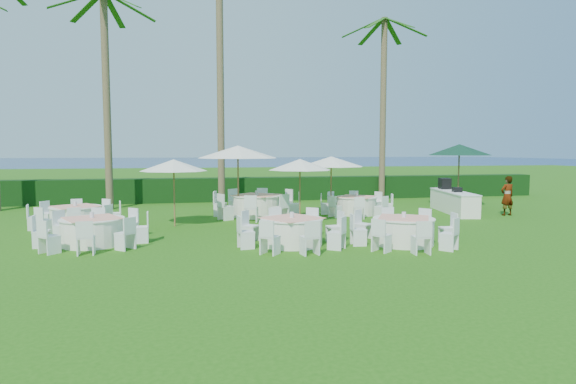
{
  "coord_description": "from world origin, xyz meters",
  "views": [
    {
      "loc": [
        -2.27,
        -12.76,
        2.62
      ],
      "look_at": [
        0.78,
        2.02,
        1.3
      ],
      "focal_mm": 30.0,
      "sensor_mm": 36.0,
      "label": 1
    }
  ],
  "objects_px": {
    "banquet_table_f": "(356,205)",
    "umbrella_a": "(174,165)",
    "banquet_table_e": "(257,205)",
    "banquet_table_d": "(76,216)",
    "banquet_table_c": "(404,230)",
    "staff_person": "(507,196)",
    "umbrella_green": "(459,150)",
    "banquet_table_a": "(92,231)",
    "umbrella_c": "(238,152)",
    "buffet_table": "(453,201)",
    "umbrella_d": "(331,162)",
    "banquet_table_b": "(292,231)",
    "umbrella_b": "(300,165)"
  },
  "relations": [
    {
      "from": "banquet_table_f",
      "to": "umbrella_a",
      "type": "distance_m",
      "value": 7.56
    },
    {
      "from": "banquet_table_e",
      "to": "banquet_table_d",
      "type": "bearing_deg",
      "value": -166.79
    },
    {
      "from": "banquet_table_c",
      "to": "banquet_table_e",
      "type": "height_order",
      "value": "banquet_table_e"
    },
    {
      "from": "banquet_table_c",
      "to": "staff_person",
      "type": "distance_m",
      "value": 8.14
    },
    {
      "from": "banquet_table_c",
      "to": "umbrella_green",
      "type": "height_order",
      "value": "umbrella_green"
    },
    {
      "from": "banquet_table_a",
      "to": "umbrella_c",
      "type": "distance_m",
      "value": 6.7
    },
    {
      "from": "banquet_table_a",
      "to": "buffet_table",
      "type": "xyz_separation_m",
      "value": [
        13.49,
        4.27,
        0.09
      ]
    },
    {
      "from": "banquet_table_f",
      "to": "umbrella_c",
      "type": "xyz_separation_m",
      "value": [
        -4.82,
        -0.06,
        2.16
      ]
    },
    {
      "from": "umbrella_a",
      "to": "staff_person",
      "type": "height_order",
      "value": "umbrella_a"
    },
    {
      "from": "banquet_table_d",
      "to": "banquet_table_a",
      "type": "bearing_deg",
      "value": -70.83
    },
    {
      "from": "banquet_table_d",
      "to": "banquet_table_f",
      "type": "height_order",
      "value": "banquet_table_f"
    },
    {
      "from": "banquet_table_e",
      "to": "buffet_table",
      "type": "height_order",
      "value": "buffet_table"
    },
    {
      "from": "banquet_table_d",
      "to": "umbrella_c",
      "type": "relative_size",
      "value": 0.95
    },
    {
      "from": "banquet_table_c",
      "to": "umbrella_c",
      "type": "height_order",
      "value": "umbrella_c"
    },
    {
      "from": "umbrella_a",
      "to": "banquet_table_a",
      "type": "bearing_deg",
      "value": -126.7
    },
    {
      "from": "umbrella_c",
      "to": "buffet_table",
      "type": "height_order",
      "value": "umbrella_c"
    },
    {
      "from": "umbrella_a",
      "to": "umbrella_d",
      "type": "distance_m",
      "value": 6.34
    },
    {
      "from": "umbrella_c",
      "to": "banquet_table_d",
      "type": "bearing_deg",
      "value": -167.83
    },
    {
      "from": "umbrella_c",
      "to": "buffet_table",
      "type": "relative_size",
      "value": 0.77
    },
    {
      "from": "banquet_table_f",
      "to": "umbrella_c",
      "type": "height_order",
      "value": "umbrella_c"
    },
    {
      "from": "umbrella_a",
      "to": "umbrella_d",
      "type": "height_order",
      "value": "umbrella_d"
    },
    {
      "from": "banquet_table_e",
      "to": "umbrella_c",
      "type": "xyz_separation_m",
      "value": [
        -0.76,
        -0.29,
        2.09
      ]
    },
    {
      "from": "banquet_table_e",
      "to": "umbrella_a",
      "type": "distance_m",
      "value": 4.0
    },
    {
      "from": "banquet_table_b",
      "to": "umbrella_green",
      "type": "height_order",
      "value": "umbrella_green"
    },
    {
      "from": "umbrella_b",
      "to": "umbrella_green",
      "type": "bearing_deg",
      "value": 20.47
    },
    {
      "from": "banquet_table_d",
      "to": "umbrella_c",
      "type": "distance_m",
      "value": 6.15
    },
    {
      "from": "umbrella_a",
      "to": "umbrella_green",
      "type": "relative_size",
      "value": 0.8
    },
    {
      "from": "umbrella_a",
      "to": "umbrella_b",
      "type": "bearing_deg",
      "value": -0.52
    },
    {
      "from": "banquet_table_b",
      "to": "banquet_table_c",
      "type": "height_order",
      "value": "banquet_table_b"
    },
    {
      "from": "umbrella_green",
      "to": "staff_person",
      "type": "xyz_separation_m",
      "value": [
        0.45,
        -2.84,
        -1.84
      ]
    },
    {
      "from": "umbrella_c",
      "to": "umbrella_d",
      "type": "relative_size",
      "value": 1.15
    },
    {
      "from": "banquet_table_a",
      "to": "staff_person",
      "type": "xyz_separation_m",
      "value": [
        15.12,
        3.02,
        0.39
      ]
    },
    {
      "from": "umbrella_b",
      "to": "staff_person",
      "type": "xyz_separation_m",
      "value": [
        8.58,
        0.19,
        -1.3
      ]
    },
    {
      "from": "banquet_table_c",
      "to": "banquet_table_e",
      "type": "distance_m",
      "value": 7.18
    },
    {
      "from": "banquet_table_e",
      "to": "umbrella_c",
      "type": "bearing_deg",
      "value": -159.4
    },
    {
      "from": "umbrella_green",
      "to": "banquet_table_c",
      "type": "bearing_deg",
      "value": -129.52
    },
    {
      "from": "banquet_table_a",
      "to": "umbrella_b",
      "type": "bearing_deg",
      "value": 23.36
    },
    {
      "from": "banquet_table_c",
      "to": "banquet_table_d",
      "type": "height_order",
      "value": "banquet_table_c"
    },
    {
      "from": "umbrella_b",
      "to": "buffet_table",
      "type": "distance_m",
      "value": 7.27
    },
    {
      "from": "umbrella_a",
      "to": "umbrella_green",
      "type": "height_order",
      "value": "umbrella_green"
    },
    {
      "from": "umbrella_b",
      "to": "umbrella_d",
      "type": "distance_m",
      "value": 2.44
    },
    {
      "from": "staff_person",
      "to": "banquet_table_d",
      "type": "bearing_deg",
      "value": -5.81
    },
    {
      "from": "banquet_table_a",
      "to": "banquet_table_b",
      "type": "xyz_separation_m",
      "value": [
        5.39,
        -1.14,
        0.0
      ]
    },
    {
      "from": "banquet_table_f",
      "to": "umbrella_b",
      "type": "height_order",
      "value": "umbrella_b"
    },
    {
      "from": "banquet_table_b",
      "to": "banquet_table_c",
      "type": "relative_size",
      "value": 1.02
    },
    {
      "from": "banquet_table_e",
      "to": "staff_person",
      "type": "relative_size",
      "value": 2.15
    },
    {
      "from": "banquet_table_a",
      "to": "umbrella_green",
      "type": "xyz_separation_m",
      "value": [
        14.67,
        5.86,
        2.23
      ]
    },
    {
      "from": "umbrella_a",
      "to": "umbrella_d",
      "type": "bearing_deg",
      "value": 15.66
    },
    {
      "from": "umbrella_a",
      "to": "buffet_table",
      "type": "distance_m",
      "value": 11.55
    },
    {
      "from": "umbrella_b",
      "to": "umbrella_c",
      "type": "xyz_separation_m",
      "value": [
        -2.05,
        1.65,
        0.45
      ]
    }
  ]
}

